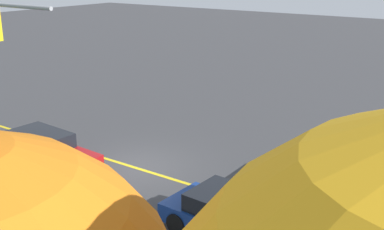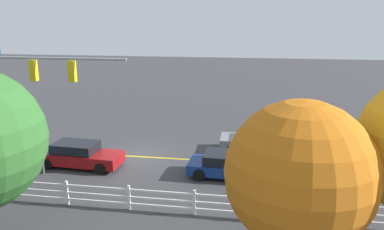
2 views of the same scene
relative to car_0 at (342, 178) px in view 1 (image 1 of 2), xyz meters
The scene contains 5 objects.
ground_plane 7.64m from the car_0, 16.28° to the left, with size 120.00×120.00×0.00m, color #38383A.
lane_center_stripe 3.99m from the car_0, 32.87° to the left, with size 28.00×0.16×0.01m, color gold.
car_0 is the anchor object (origin of this frame).
car_1 10.91m from the car_0, 22.04° to the left, with size 4.82×2.05×1.39m.
car_3 4.51m from the car_0, 67.96° to the left, with size 4.37×2.12×1.28m.
Camera 1 is at (-11.57, 12.64, 7.46)m, focal length 44.90 mm.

